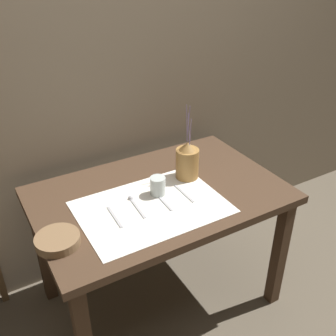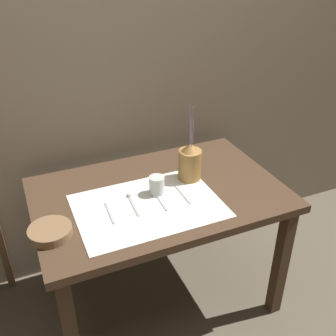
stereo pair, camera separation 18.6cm
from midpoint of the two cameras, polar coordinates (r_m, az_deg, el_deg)
ground_plane at (r=2.39m, az=1.23°, el=-18.14°), size 12.00×12.00×0.00m
stone_wall_back at (r=2.14m, az=-4.19°, el=14.24°), size 7.00×0.06×2.40m
wooden_table at (r=1.96m, az=1.42°, el=-5.81°), size 1.20×0.78×0.72m
linen_cloth at (r=1.81m, az=0.05°, el=-5.61°), size 0.66×0.46×0.00m
pitcher_with_flowers at (r=1.97m, az=5.89°, el=0.71°), size 0.12×0.12×0.39m
wooden_bowl at (r=1.68m, az=-13.69°, el=-9.09°), size 0.18×0.18×0.04m
glass_tumbler_near at (r=1.87m, az=1.22°, el=-2.60°), size 0.07×0.07×0.09m
fork_inner at (r=1.76m, az=-5.47°, el=-6.62°), size 0.02×0.17×0.00m
spoon_outer at (r=1.84m, az=-2.56°, el=-4.64°), size 0.03×0.18×0.02m
knife_center at (r=1.83m, az=1.82°, el=-4.86°), size 0.02×0.17×0.00m
fork_outer at (r=1.89m, az=5.00°, el=-3.91°), size 0.01×0.17×0.00m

